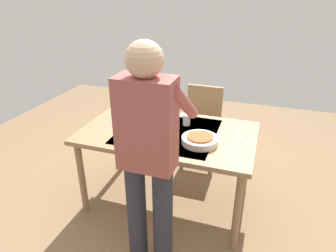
# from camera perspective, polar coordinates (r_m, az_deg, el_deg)

# --- Properties ---
(ground_plane) EXTENTS (6.00, 6.00, 0.00)m
(ground_plane) POSITION_cam_1_polar(r_m,az_deg,el_deg) (3.09, -0.00, -13.92)
(ground_plane) COLOR #846647
(dining_table) EXTENTS (1.52, 0.91, 0.77)m
(dining_table) POSITION_cam_1_polar(r_m,az_deg,el_deg) (2.70, -0.00, -2.47)
(dining_table) COLOR #93704C
(dining_table) RESTS_ON ground_plane
(chair_near) EXTENTS (0.40, 0.40, 0.91)m
(chair_near) POSITION_cam_1_polar(r_m,az_deg,el_deg) (3.47, 6.49, 0.95)
(chair_near) COLOR brown
(chair_near) RESTS_ON ground_plane
(person_server) EXTENTS (0.42, 0.61, 1.69)m
(person_server) POSITION_cam_1_polar(r_m,az_deg,el_deg) (1.95, -3.69, -5.28)
(person_server) COLOR #2D2D38
(person_server) RESTS_ON ground_plane
(wine_bottle) EXTENTS (0.07, 0.07, 0.30)m
(wine_bottle) POSITION_cam_1_polar(r_m,az_deg,el_deg) (2.62, -6.20, 1.00)
(wine_bottle) COLOR black
(wine_bottle) RESTS_ON dining_table
(wine_glass_left) EXTENTS (0.07, 0.07, 0.15)m
(wine_glass_left) POSITION_cam_1_polar(r_m,az_deg,el_deg) (2.93, 2.51, 3.75)
(wine_glass_left) COLOR white
(wine_glass_left) RESTS_ON dining_table
(water_cup_near_left) EXTENTS (0.07, 0.07, 0.10)m
(water_cup_near_left) POSITION_cam_1_polar(r_m,az_deg,el_deg) (2.77, 3.54, 1.17)
(water_cup_near_left) COLOR silver
(water_cup_near_left) RESTS_ON dining_table
(water_cup_near_right) EXTENTS (0.07, 0.07, 0.11)m
(water_cup_near_right) POSITION_cam_1_polar(r_m,az_deg,el_deg) (2.76, 0.79, 1.18)
(water_cup_near_right) COLOR silver
(water_cup_near_right) RESTS_ON dining_table
(serving_bowl_pasta) EXTENTS (0.30, 0.30, 0.07)m
(serving_bowl_pasta) POSITION_cam_1_polar(r_m,az_deg,el_deg) (2.46, 6.07, -2.60)
(serving_bowl_pasta) COLOR silver
(serving_bowl_pasta) RESTS_ON dining_table
(side_bowl_salad) EXTENTS (0.18, 0.18, 0.07)m
(side_bowl_salad) POSITION_cam_1_polar(r_m,az_deg,el_deg) (2.59, -2.92, -1.07)
(side_bowl_salad) COLOR silver
(side_bowl_salad) RESTS_ON dining_table
(dinner_plate_near) EXTENTS (0.23, 0.23, 0.01)m
(dinner_plate_near) POSITION_cam_1_polar(r_m,az_deg,el_deg) (2.89, -5.96, 1.21)
(dinner_plate_near) COLOR silver
(dinner_plate_near) RESTS_ON dining_table
(table_knife) EXTENTS (0.07, 0.20, 0.00)m
(table_knife) POSITION_cam_1_polar(r_m,az_deg,el_deg) (2.64, 13.40, -1.98)
(table_knife) COLOR silver
(table_knife) RESTS_ON dining_table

